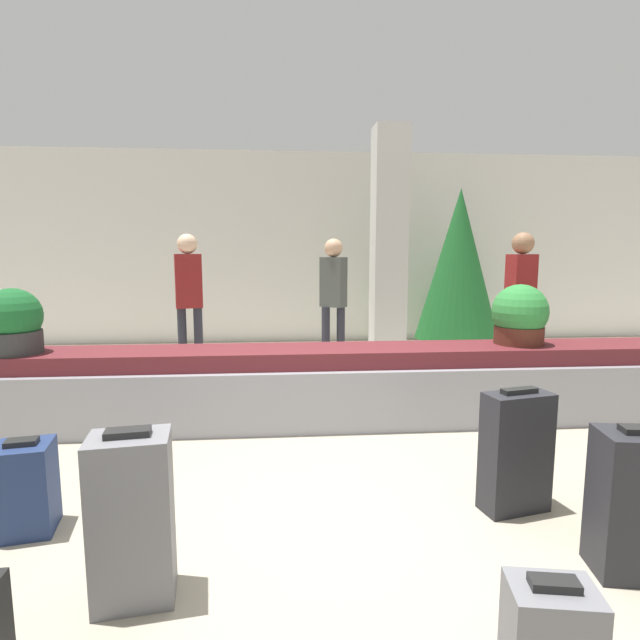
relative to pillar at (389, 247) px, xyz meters
The scene contains 14 objects.
ground_plane 4.48m from the pillar, 105.84° to the right, with size 18.00×18.00×0.00m, color #9E937F.
back_wall 2.13m from the pillar, 122.47° to the left, with size 18.00×0.06×3.20m.
carousel 2.97m from the pillar, 115.19° to the right, with size 7.43×0.74×0.68m.
pillar is the anchor object (origin of this frame).
suitcase_2 4.88m from the pillar, 87.70° to the right, with size 0.43×0.32×0.73m.
suitcase_3 5.31m from the pillar, 114.57° to the right, with size 0.37×0.30×0.78m.
suitcase_5 4.28m from the pillar, 91.59° to the right, with size 0.43×0.27×0.75m.
suitcase_6 5.20m from the pillar, 125.22° to the right, with size 0.33×0.32×0.53m.
potted_plant_0 2.58m from the pillar, 73.22° to the right, with size 0.50×0.50×0.56m.
potted_plant_1 4.52m from the pillar, 146.44° to the right, with size 0.47×0.47×0.55m.
traveler_0 1.03m from the pillar, 158.14° to the right, with size 0.36×0.34×1.70m.
traveler_1 1.90m from the pillar, 46.66° to the right, with size 0.36×0.27×1.75m.
traveler_2 2.73m from the pillar, 169.05° to the right, with size 0.35×0.25×1.75m.
decorated_tree 1.54m from the pillar, 32.00° to the left, with size 1.29×1.29×2.50m.
Camera 1 is at (-0.36, -2.78, 1.53)m, focal length 28.00 mm.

